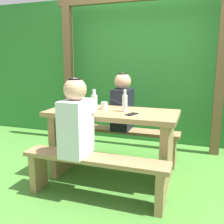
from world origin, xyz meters
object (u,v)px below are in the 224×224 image
(bottle_left, at_px, (125,102))
(person_black_coat, at_px, (122,104))
(drinking_glass, at_px, (104,106))
(bench_near, at_px, (94,169))
(picnic_table, at_px, (112,133))
(bottle_right, at_px, (94,102))
(cell_phone, at_px, (132,114))
(bottle_center, at_px, (95,101))
(person_white_shirt, at_px, (76,120))
(bench_far, at_px, (125,138))

(bottle_left, bearing_deg, person_black_coat, 109.44)
(drinking_glass, bearing_deg, bench_near, -78.75)
(picnic_table, relative_size, drinking_glass, 16.75)
(person_black_coat, relative_size, bottle_left, 3.01)
(person_black_coat, relative_size, bottle_right, 3.05)
(person_black_coat, distance_m, cell_phone, 0.68)
(bench_near, xyz_separation_m, bottle_center, (-0.24, 0.59, 0.54))
(bench_near, distance_m, bottle_right, 0.73)
(bottle_center, bearing_deg, cell_phone, -22.47)
(person_white_shirt, bearing_deg, bench_near, -1.08)
(picnic_table, xyz_separation_m, bottle_right, (-0.18, -0.06, 0.34))
(person_black_coat, bearing_deg, picnic_table, -86.19)
(person_black_coat, bearing_deg, bottle_left, -70.56)
(person_black_coat, bearing_deg, cell_phone, -65.39)
(bench_far, bearing_deg, bottle_right, -108.18)
(drinking_glass, distance_m, cell_phone, 0.41)
(person_black_coat, relative_size, bottle_center, 3.45)
(bottle_left, bearing_deg, cell_phone, -48.93)
(bench_far, distance_m, bottle_center, 0.72)
(bottle_right, bearing_deg, picnic_table, 17.46)
(person_black_coat, bearing_deg, bottle_center, -116.23)
(drinking_glass, height_order, bottle_center, bottle_center)
(bottle_center, bearing_deg, bench_far, 60.39)
(person_white_shirt, bearing_deg, cell_phone, 41.97)
(picnic_table, distance_m, bottle_right, 0.39)
(bench_far, bearing_deg, bottle_center, -119.61)
(bench_near, bearing_deg, bottle_right, 112.49)
(person_black_coat, xyz_separation_m, cell_phone, (0.28, -0.62, 0.01))
(person_white_shirt, height_order, bottle_right, person_white_shirt)
(person_white_shirt, xyz_separation_m, drinking_glass, (0.06, 0.56, 0.05))
(bottle_right, bearing_deg, bottle_center, 110.72)
(cell_phone, bearing_deg, bottle_left, 152.69)
(person_white_shirt, relative_size, person_black_coat, 1.00)
(person_black_coat, height_order, bottle_center, person_black_coat)
(bench_near, xyz_separation_m, bottle_right, (-0.18, 0.45, 0.55))
(picnic_table, bearing_deg, cell_phone, -25.21)
(bottle_right, bearing_deg, bottle_left, 11.44)
(bench_far, xyz_separation_m, bottle_center, (-0.24, -0.42, 0.54))
(bench_near, height_order, person_white_shirt, person_white_shirt)
(cell_phone, bearing_deg, picnic_table, 176.41)
(drinking_glass, relative_size, cell_phone, 0.60)
(bottle_left, distance_m, cell_phone, 0.19)
(bottle_right, bearing_deg, person_white_shirt, -88.91)
(bottle_center, distance_m, cell_phone, 0.54)
(bench_near, bearing_deg, bottle_left, 74.64)
(person_white_shirt, relative_size, drinking_glass, 8.61)
(bench_far, distance_m, person_black_coat, 0.45)
(bench_near, relative_size, drinking_glass, 16.75)
(picnic_table, xyz_separation_m, person_black_coat, (-0.03, 0.50, 0.24))
(bottle_center, height_order, cell_phone, bottle_center)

